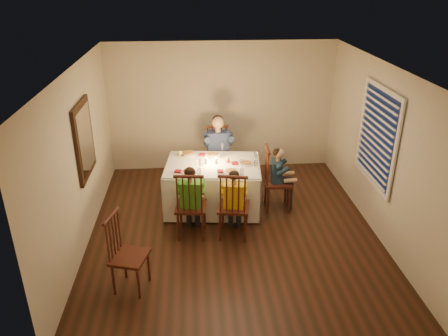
{
  "coord_description": "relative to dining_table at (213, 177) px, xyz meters",
  "views": [
    {
      "loc": [
        -0.6,
        -5.95,
        3.83
      ],
      "look_at": [
        -0.13,
        0.15,
        1.03
      ],
      "focal_mm": 35.0,
      "sensor_mm": 36.0,
      "label": 1
    }
  ],
  "objects": [
    {
      "name": "squash",
      "position": [
        -0.56,
        0.39,
        0.28
      ],
      "size": [
        0.09,
        0.09,
        0.09
      ],
      "primitive_type": "sphere",
      "color": "yellow",
      "rests_on": "dining_table"
    },
    {
      "name": "serving_bowl",
      "position": [
        -0.4,
        0.39,
        0.27
      ],
      "size": [
        0.28,
        0.28,
        0.06
      ],
      "primitive_type": "imported",
      "rotation": [
        0.0,
        0.0,
        -0.29
      ],
      "color": "white",
      "rests_on": "dining_table"
    },
    {
      "name": "chair_near_right",
      "position": [
        0.27,
        -0.91,
        -0.6
      ],
      "size": [
        0.54,
        0.52,
        1.14
      ],
      "primitive_type": null,
      "rotation": [
        0.0,
        0.0,
        2.95
      ],
      "color": "#3B1410",
      "rests_on": "ground"
    },
    {
      "name": "child_teal",
      "position": [
        1.11,
        -0.11,
        -0.6
      ],
      "size": [
        0.37,
        0.4,
        1.12
      ],
      "primitive_type": null,
      "rotation": [
        0.0,
        0.0,
        1.51
      ],
      "color": "#1B3144",
      "rests_on": "ground"
    },
    {
      "name": "ground",
      "position": [
        0.27,
        -0.76,
        -0.6
      ],
      "size": [
        5.0,
        5.0,
        0.0
      ],
      "primitive_type": "plane",
      "color": "black",
      "rests_on": "ground"
    },
    {
      "name": "setting_yellow",
      "position": [
        0.28,
        -0.36,
        0.25
      ],
      "size": [
        0.28,
        0.28,
        0.02
      ],
      "primitive_type": "cylinder",
      "rotation": [
        0.0,
        0.0,
        -0.1
      ],
      "color": "white",
      "rests_on": "dining_table"
    },
    {
      "name": "wall_mirror",
      "position": [
        -1.94,
        -0.46,
        0.9
      ],
      "size": [
        0.06,
        0.95,
        1.15
      ],
      "color": "black",
      "rests_on": "wall_left"
    },
    {
      "name": "wall_back",
      "position": [
        0.27,
        1.74,
        0.7
      ],
      "size": [
        4.5,
        0.02,
        2.6
      ],
      "primitive_type": "cube",
      "color": "beige",
      "rests_on": "ground"
    },
    {
      "name": "setting_teal",
      "position": [
        0.55,
        -0.05,
        0.25
      ],
      "size": [
        0.28,
        0.28,
        0.02
      ],
      "primitive_type": "cylinder",
      "rotation": [
        0.0,
        0.0,
        -0.1
      ],
      "color": "white",
      "rests_on": "dining_table"
    },
    {
      "name": "ceiling",
      "position": [
        0.27,
        -0.76,
        2.0
      ],
      "size": [
        5.0,
        5.0,
        0.0
      ],
      "primitive_type": "plane",
      "color": "white",
      "rests_on": "wall_back"
    },
    {
      "name": "child_yellow",
      "position": [
        0.27,
        -0.91,
        -0.6
      ],
      "size": [
        0.45,
        0.43,
        1.14
      ],
      "primitive_type": null,
      "rotation": [
        0.0,
        0.0,
        2.95
      ],
      "color": "yellow",
      "rests_on": "ground"
    },
    {
      "name": "setting_adult",
      "position": [
        0.02,
        0.36,
        0.25
      ],
      "size": [
        0.28,
        0.28,
        0.02
      ],
      "primitive_type": "cylinder",
      "rotation": [
        0.0,
        0.0,
        -0.1
      ],
      "color": "white",
      "rests_on": "dining_table"
    },
    {
      "name": "candle_right",
      "position": [
        0.06,
        -0.01,
        0.29
      ],
      "size": [
        0.06,
        0.06,
        0.1
      ],
      "primitive_type": "cylinder",
      "color": "silver",
      "rests_on": "dining_table"
    },
    {
      "name": "chair_extra",
      "position": [
        -1.17,
        -2.05,
        -0.6
      ],
      "size": [
        0.53,
        0.55,
        1.08
      ],
      "primitive_type": null,
      "rotation": [
        0.0,
        0.0,
        1.29
      ],
      "color": "#3B1410",
      "rests_on": "ground"
    },
    {
      "name": "dining_table",
      "position": [
        0.0,
        0.0,
        0.0
      ],
      "size": [
        1.7,
        1.3,
        0.8
      ],
      "rotation": [
        0.0,
        0.0,
        -0.1
      ],
      "color": "white",
      "rests_on": "ground"
    },
    {
      "name": "child_green",
      "position": [
        -0.38,
        -0.85,
        -0.6
      ],
      "size": [
        0.45,
        0.42,
        1.18
      ],
      "primitive_type": null,
      "rotation": [
        0.0,
        0.0,
        3.04
      ],
      "color": "green",
      "rests_on": "ground"
    },
    {
      "name": "wall_right",
      "position": [
        2.52,
        -0.76,
        0.7
      ],
      "size": [
        0.02,
        5.0,
        2.6
      ],
      "primitive_type": "cube",
      "color": "beige",
      "rests_on": "ground"
    },
    {
      "name": "wall_left",
      "position": [
        -1.98,
        -0.76,
        0.7
      ],
      "size": [
        0.02,
        5.0,
        2.6
      ],
      "primitive_type": "cube",
      "color": "beige",
      "rests_on": "ground"
    },
    {
      "name": "adult",
      "position": [
        0.15,
        0.9,
        -0.6
      ],
      "size": [
        0.56,
        0.52,
        1.38
      ],
      "primitive_type": null,
      "rotation": [
        0.0,
        0.0,
        0.05
      ],
      "color": "navy",
      "rests_on": "ground"
    },
    {
      "name": "orange_fruit",
      "position": [
        0.25,
        0.03,
        0.28
      ],
      "size": [
        0.08,
        0.08,
        0.08
      ],
      "primitive_type": "sphere",
      "color": "orange",
      "rests_on": "dining_table"
    },
    {
      "name": "chair_adult",
      "position": [
        0.15,
        0.9,
        -0.6
      ],
      "size": [
        0.49,
        0.47,
        1.14
      ],
      "primitive_type": null,
      "rotation": [
        0.0,
        0.0,
        0.05
      ],
      "color": "#3B1410",
      "rests_on": "ground"
    },
    {
      "name": "window_blinds",
      "position": [
        2.48,
        -0.66,
        0.9
      ],
      "size": [
        0.07,
        1.34,
        1.54
      ],
      "color": "#0D1737",
      "rests_on": "wall_right"
    },
    {
      "name": "setting_green",
      "position": [
        -0.4,
        -0.31,
        0.25
      ],
      "size": [
        0.28,
        0.28,
        0.02
      ],
      "primitive_type": "cylinder",
      "rotation": [
        0.0,
        0.0,
        -0.1
      ],
      "color": "white",
      "rests_on": "dining_table"
    },
    {
      "name": "candle_left",
      "position": [
        -0.11,
        0.01,
        0.29
      ],
      "size": [
        0.06,
        0.06,
        0.1
      ],
      "primitive_type": "cylinder",
      "color": "silver",
      "rests_on": "dining_table"
    },
    {
      "name": "chair_end",
      "position": [
        1.11,
        -0.11,
        -0.6
      ],
      "size": [
        0.47,
        0.49,
        1.14
      ],
      "primitive_type": null,
      "rotation": [
        0.0,
        0.0,
        1.51
      ],
      "color": "#3B1410",
      "rests_on": "ground"
    },
    {
      "name": "chair_near_left",
      "position": [
        -0.38,
        -0.85,
        -0.6
      ],
      "size": [
        0.51,
        0.49,
        1.14
      ],
      "primitive_type": null,
      "rotation": [
        0.0,
        0.0,
        3.04
      ],
      "color": "#3B1410",
      "rests_on": "ground"
    }
  ]
}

